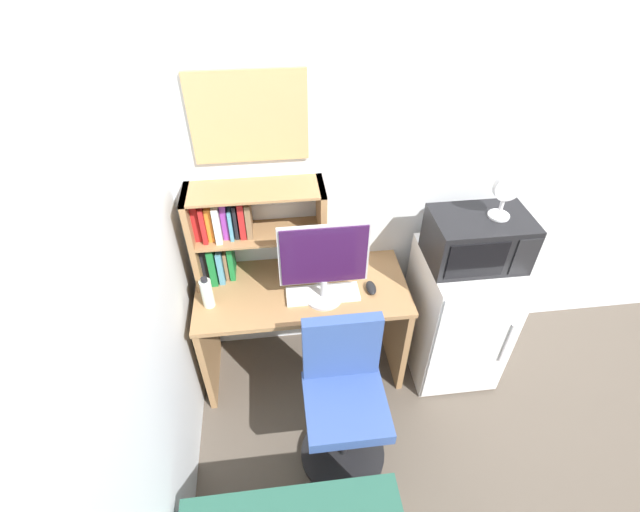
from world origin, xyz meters
TOP-DOWN VIEW (x-y plane):
  - wall_back at (0.40, 0.02)m, footprint 6.40×0.04m
  - desk at (-0.95, -0.28)m, footprint 1.20×0.55m
  - hutch_bookshelf at (-1.28, -0.11)m, footprint 0.73×0.24m
  - monitor at (-0.84, -0.36)m, footprint 0.47×0.21m
  - keyboard at (-0.84, -0.35)m, footprint 0.40×0.14m
  - computer_mouse at (-0.57, -0.34)m, footprint 0.06×0.11m
  - water_bottle at (-1.46, -0.35)m, footprint 0.06×0.06m
  - mini_fridge at (-0.01, -0.33)m, footprint 0.51×0.57m
  - microwave at (-0.01, -0.33)m, footprint 0.51×0.34m
  - desk_fan at (0.07, -0.33)m, footprint 0.15×0.11m
  - desk_chair at (-0.79, -0.85)m, footprint 0.47×0.47m
  - wall_corkboard at (-1.16, -0.01)m, footprint 0.57×0.02m

SIDE VIEW (x-z plane):
  - desk_chair at x=-0.79m, z-range -0.04..0.89m
  - mini_fridge at x=-0.01m, z-range 0.00..0.88m
  - desk at x=-0.95m, z-range 0.14..0.86m
  - keyboard at x=-0.84m, z-range 0.72..0.74m
  - computer_mouse at x=-0.57m, z-range 0.72..0.76m
  - water_bottle at x=-1.46m, z-range 0.72..0.91m
  - monitor at x=-0.84m, z-range 0.75..1.24m
  - microwave at x=-0.01m, z-range 0.88..1.17m
  - hutch_bookshelf at x=-1.28m, z-range 0.75..1.32m
  - wall_back at x=0.40m, z-range 0.00..2.60m
  - desk_fan at x=0.07m, z-range 1.18..1.44m
  - wall_corkboard at x=-1.16m, z-range 1.40..1.85m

